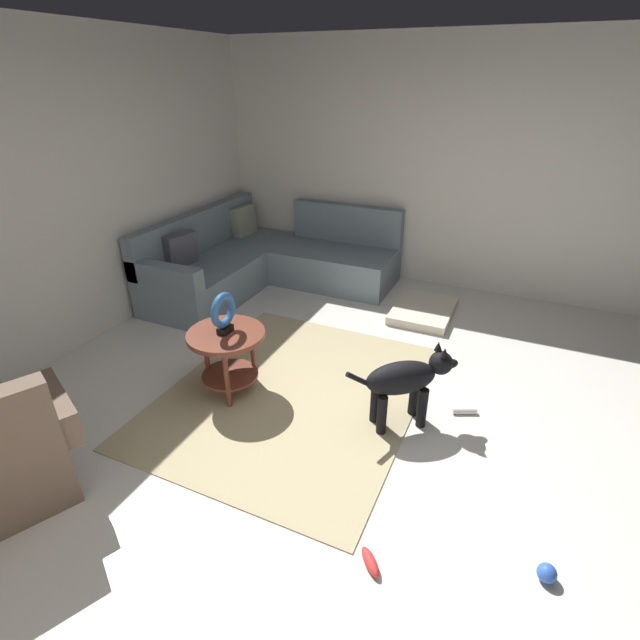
{
  "coord_description": "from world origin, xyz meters",
  "views": [
    {
      "loc": [
        -2.58,
        -0.77,
        2.3
      ],
      "look_at": [
        0.45,
        0.6,
        0.55
      ],
      "focal_mm": 26.46,
      "sensor_mm": 36.0,
      "label": 1
    }
  ],
  "objects": [
    {
      "name": "ground_plane",
      "position": [
        0.0,
        0.0,
        -0.05
      ],
      "size": [
        6.0,
        6.0,
        0.1
      ],
      "primitive_type": "cube",
      "color": "silver"
    },
    {
      "name": "wall_back",
      "position": [
        0.0,
        2.94,
        1.35
      ],
      "size": [
        6.0,
        0.12,
        2.7
      ],
      "primitive_type": "cube",
      "color": "silver",
      "rests_on": "ground_plane"
    },
    {
      "name": "wall_right",
      "position": [
        2.94,
        0.0,
        1.35
      ],
      "size": [
        0.12,
        6.0,
        2.7
      ],
      "primitive_type": "cube",
      "color": "silver",
      "rests_on": "ground_plane"
    },
    {
      "name": "area_rug",
      "position": [
        0.15,
        0.7,
        0.01
      ],
      "size": [
        2.3,
        1.9,
        0.01
      ],
      "primitive_type": "cube",
      "color": "tan",
      "rests_on": "ground_plane"
    },
    {
      "name": "sectional_couch",
      "position": [
        1.99,
        2.02,
        0.29
      ],
      "size": [
        2.2,
        2.25,
        0.88
      ],
      "color": "slate",
      "rests_on": "ground_plane"
    },
    {
      "name": "armchair",
      "position": [
        -1.49,
        1.71,
        0.32
      ],
      "size": [
        0.98,
        0.89,
        0.88
      ],
      "rotation": [
        0.0,
        0.0,
        -0.45
      ],
      "color": "brown",
      "rests_on": "ground_plane"
    },
    {
      "name": "side_table",
      "position": [
        -0.01,
        1.18,
        0.42
      ],
      "size": [
        0.6,
        0.6,
        0.54
      ],
      "color": "brown",
      "rests_on": "ground_plane"
    },
    {
      "name": "torus_sculpture",
      "position": [
        -0.01,
        1.18,
        0.71
      ],
      "size": [
        0.28,
        0.08,
        0.33
      ],
      "color": "black",
      "rests_on": "side_table"
    },
    {
      "name": "dog_bed_mat",
      "position": [
        1.98,
        0.08,
        0.04
      ],
      "size": [
        0.8,
        0.6,
        0.09
      ],
      "primitive_type": "cube",
      "color": "beige",
      "rests_on": "ground_plane"
    },
    {
      "name": "dog",
      "position": [
        0.17,
        -0.2,
        0.38
      ],
      "size": [
        0.58,
        0.68,
        0.63
      ],
      "rotation": [
        0.0,
        0.0,
        3.84
      ],
      "color": "black",
      "rests_on": "ground_plane"
    },
    {
      "name": "dog_toy_ball",
      "position": [
        -0.72,
        -1.2,
        0.05
      ],
      "size": [
        0.1,
        0.1,
        0.1
      ],
      "primitive_type": "sphere",
      "color": "blue",
      "rests_on": "ground_plane"
    },
    {
      "name": "dog_toy_rope",
      "position": [
        0.46,
        -0.6,
        0.03
      ],
      "size": [
        0.12,
        0.19,
        0.05
      ],
      "primitive_type": "cylinder",
      "rotation": [
        0.0,
        1.57,
        2.0
      ],
      "color": "silver",
      "rests_on": "ground_plane"
    },
    {
      "name": "dog_toy_bone",
      "position": [
        -1.02,
        -0.35,
        0.03
      ],
      "size": [
        0.17,
        0.17,
        0.06
      ],
      "primitive_type": "ellipsoid",
      "rotation": [
        0.0,
        0.0,
        0.76
      ],
      "color": "red",
      "rests_on": "ground_plane"
    }
  ]
}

